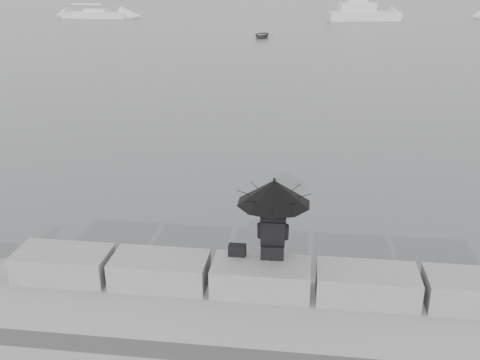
# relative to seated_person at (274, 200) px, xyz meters

# --- Properties ---
(ground) EXTENTS (360.00, 360.00, 0.00)m
(ground) POSITION_rel_seated_person_xyz_m (-0.16, 0.15, -2.01)
(ground) COLOR #494C4F
(ground) RESTS_ON ground
(stone_block_far_left) EXTENTS (1.60, 0.80, 0.50)m
(stone_block_far_left) POSITION_rel_seated_person_xyz_m (-3.56, -0.30, -1.26)
(stone_block_far_left) COLOR slate
(stone_block_far_left) RESTS_ON promenade
(stone_block_left) EXTENTS (1.60, 0.80, 0.50)m
(stone_block_left) POSITION_rel_seated_person_xyz_m (-1.86, -0.30, -1.26)
(stone_block_left) COLOR slate
(stone_block_left) RESTS_ON promenade
(stone_block_centre) EXTENTS (1.60, 0.80, 0.50)m
(stone_block_centre) POSITION_rel_seated_person_xyz_m (-0.16, -0.30, -1.26)
(stone_block_centre) COLOR slate
(stone_block_centre) RESTS_ON promenade
(stone_block_right) EXTENTS (1.60, 0.80, 0.50)m
(stone_block_right) POSITION_rel_seated_person_xyz_m (1.54, -0.30, -1.26)
(stone_block_right) COLOR slate
(stone_block_right) RESTS_ON promenade
(stone_block_far_right) EXTENTS (1.60, 0.80, 0.50)m
(stone_block_far_right) POSITION_rel_seated_person_xyz_m (3.24, -0.30, -1.26)
(stone_block_far_right) COLOR slate
(stone_block_far_right) RESTS_ON promenade
(seated_person) EXTENTS (1.21, 1.21, 1.39)m
(seated_person) POSITION_rel_seated_person_xyz_m (0.00, 0.00, 0.00)
(seated_person) COLOR black
(seated_person) RESTS_ON stone_block_centre
(bag) EXTENTS (0.29, 0.17, 0.19)m
(bag) POSITION_rel_seated_person_xyz_m (-0.59, -0.05, -0.92)
(bag) COLOR black
(bag) RESTS_ON stone_block_centre
(sailboat_left) EXTENTS (9.03, 3.13, 12.90)m
(sailboat_left) POSITION_rel_seated_person_xyz_m (-27.93, 63.50, -1.50)
(sailboat_left) COLOR white
(sailboat_left) RESTS_ON ground
(motor_cruiser) EXTENTS (9.27, 4.56, 4.50)m
(motor_cruiser) POSITION_rel_seated_person_xyz_m (7.03, 63.75, -1.12)
(motor_cruiser) COLOR white
(motor_cruiser) RESTS_ON ground
(dinghy) EXTENTS (2.89, 1.54, 0.47)m
(dinghy) POSITION_rel_seated_person_xyz_m (-3.94, 42.57, -1.78)
(dinghy) COLOR slate
(dinghy) RESTS_ON ground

